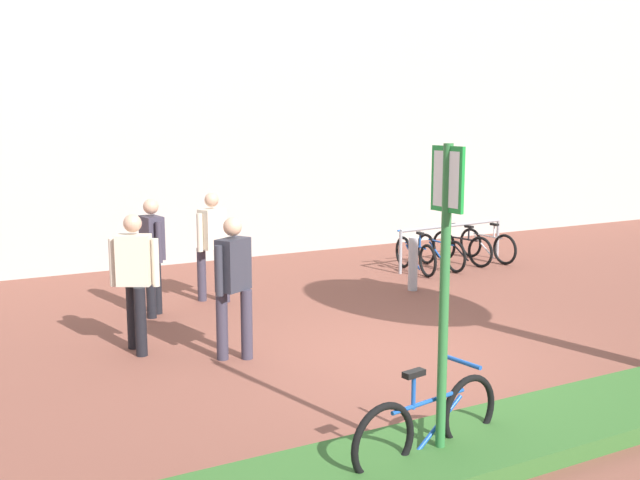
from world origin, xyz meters
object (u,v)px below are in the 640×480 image
Objects in this scene: bollard_steel at (413,264)px; person_suited_navy at (233,279)px; bike_at_sign at (429,424)px; person_shirt_white at (135,274)px; parking_sign_post at (445,261)px; person_suited_dark at (152,250)px; bike_rack_cluster at (452,249)px; person_shirt_blue at (212,240)px.

person_suited_navy is at bearing -154.23° from bollard_steel.
person_shirt_white is (-1.37, 4.13, 0.63)m from bike_at_sign.
parking_sign_post is at bearing -123.40° from bollard_steel.
bollard_steel is (3.48, 5.27, -1.28)m from parking_sign_post.
bike_at_sign is 6.31m from bollard_steel.
person_suited_dark is (-4.27, 0.47, 0.53)m from bollard_steel.
person_shirt_white reaches higher than bollard_steel.
person_suited_navy is at bearing -82.82° from person_suited_dark.
person_shirt_white is at bearing -167.56° from bollard_steel.
person_suited_navy reaches higher than bike_rack_cluster.
parking_sign_post reaches higher than person_suited_navy.
person_suited_navy is 2.40m from person_suited_dark.
person_shirt_blue is (1.72, 1.96, 0.00)m from person_shirt_white.
bollard_steel is 0.52× the size of person_suited_dark.
person_suited_dark is (-0.30, 2.39, 0.00)m from person_suited_navy.
person_shirt_blue is at bearing -175.13° from bike_rack_cluster.
person_shirt_white is (-0.96, 0.83, 0.00)m from person_suited_navy.
person_suited_navy and person_suited_dark have the same top height.
bollard_steel is at bearing -6.30° from person_suited_dark.
parking_sign_post is 8.58m from bike_rack_cluster.
person_shirt_white is at bearing -160.57° from bike_rack_cluster.
bike_rack_cluster is (5.33, 6.58, -1.39)m from parking_sign_post.
bollard_steel is 5.07m from person_shirt_white.
bike_rack_cluster is 1.54× the size of person_shirt_white.
person_shirt_white and person_shirt_blue have the same top height.
person_shirt_white is (-6.78, -2.39, 0.64)m from bike_rack_cluster.
bike_rack_cluster is 2.27m from bollard_steel.
person_suited_dark reaches higher than bollard_steel.
bike_at_sign is 0.97× the size of person_shirt_white.
bollard_steel reaches higher than bike_at_sign.
bollard_steel is at bearing -15.26° from person_shirt_blue.
bike_rack_cluster is at bearing 7.76° from person_suited_dark.
person_suited_navy is (-5.82, -3.22, 0.64)m from bike_rack_cluster.
parking_sign_post reaches higher than bike_rack_cluster.
parking_sign_post reaches higher than bike_at_sign.
bollard_steel is 4.44m from person_suited_navy.
person_shirt_blue is at bearing 164.74° from bollard_steel.
person_suited_dark is 1.14m from person_shirt_blue.
bike_at_sign reaches higher than bike_rack_cluster.
bike_at_sign is 4.39m from person_shirt_white.
person_shirt_blue is (0.35, 6.09, 0.63)m from bike_at_sign.
person_shirt_white reaches higher than bike_rack_cluster.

